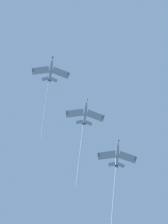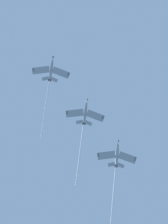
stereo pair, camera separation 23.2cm
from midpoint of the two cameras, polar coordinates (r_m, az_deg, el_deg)
The scene contains 3 objects.
jet_lead at distance 166.70m, azimuth -6.25°, elevation 4.99°, with size 19.59×39.72×17.83m.
jet_second at distance 160.75m, azimuth -0.07°, elevation -3.07°, with size 19.55×39.62×18.66m.
jet_third at distance 161.22m, azimuth 5.73°, elevation -11.43°, with size 19.65×47.88×20.93m.
Camera 1 is at (-8.24, 6.18, 1.57)m, focal length 51.02 mm.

